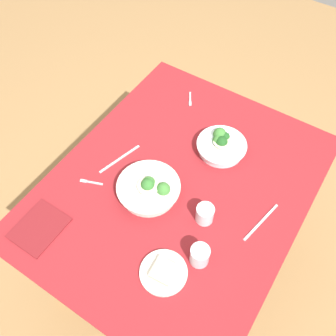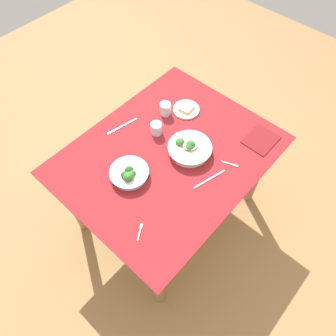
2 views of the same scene
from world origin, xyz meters
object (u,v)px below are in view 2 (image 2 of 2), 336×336
Objects in this scene: broccoli_bowl_far at (129,174)px; water_glass_center at (165,109)px; napkin_folded_upper at (261,140)px; fork_by_near_bowl at (231,164)px; table_knife_left at (209,179)px; broccoli_bowl_near at (189,149)px; table_knife_right at (122,126)px; bread_side_plate at (186,109)px; fork_by_far_bowl at (140,231)px; water_glass_side at (156,128)px.

broccoli_bowl_far is 0.54m from water_glass_center.
napkin_folded_upper is (0.23, -0.59, -0.04)m from water_glass_center.
fork_by_near_bowl is 0.44× the size of table_knife_left.
broccoli_bowl_near is 1.19× the size of table_knife_left.
table_knife_right is (0.24, 0.31, -0.03)m from broccoli_bowl_far.
napkin_folded_upper is at bearing -68.94° from water_glass_center.
fork_by_near_bowl is at bearing -39.60° from broccoli_bowl_far.
table_knife_right is at bearing 176.93° from fork_by_near_bowl.
bread_side_plate is 2.11× the size of water_glass_center.
fork_by_far_bowl is 0.40× the size of table_knife_right.
napkin_folded_upper is (0.39, -0.52, -0.04)m from water_glass_side.
broccoli_bowl_far is 0.36m from water_glass_side.
broccoli_bowl_far is 2.56× the size of fork_by_far_bowl.
broccoli_bowl_near reaches higher than bread_side_plate.
table_knife_left is 0.44m from napkin_folded_upper.
fork_by_near_bowl is 0.72m from table_knife_right.
water_glass_center is 0.84m from fork_by_far_bowl.
water_glass_side is at bearing 4.67° from fork_by_far_bowl.
table_knife_left is at bearing -109.01° from broccoli_bowl_near.
water_glass_side reaches higher than fork_by_near_bowl.
broccoli_bowl_near reaches higher than water_glass_side.
water_glass_side reaches higher than napkin_folded_upper.
table_knife_left is (-0.17, 0.03, -0.00)m from fork_by_near_bowl.
table_knife_right is (-0.27, 0.13, -0.04)m from water_glass_center.
water_glass_side reaches higher than bread_side_plate.
water_glass_center reaches higher than bread_side_plate.
water_glass_side is at bearing 94.40° from broccoli_bowl_near.
fork_by_far_bowl and table_knife_left have the same top height.
fork_by_near_bowl is at bearing -68.68° from broccoli_bowl_near.
broccoli_bowl_near is at bearing -179.58° from fork_by_near_bowl.
water_glass_center is 0.41× the size of napkin_folded_upper.
table_knife_right is 0.87m from napkin_folded_upper.
water_glass_center is at bearing 23.51° from water_glass_side.
table_knife_right is (-0.13, 0.45, -0.03)m from broccoli_bowl_near.
water_glass_center reaches higher than fork_by_far_bowl.
fork_by_far_bowl is (-0.54, -0.39, -0.04)m from water_glass_side.
table_knife_right is (-0.38, 0.21, -0.01)m from bread_side_plate.
broccoli_bowl_near is 0.46m from napkin_folded_upper.
water_glass_center is 0.56m from fork_by_near_bowl.
fork_by_far_bowl is at bearing -144.17° from water_glass_side.
table_knife_left is at bearing -120.96° from fork_by_near_bowl.
napkin_folded_upper is (0.73, -0.41, -0.03)m from broccoli_bowl_far.
table_knife_right is 1.09× the size of napkin_folded_upper.
water_glass_side is 0.23m from table_knife_right.
broccoli_bowl_near is (0.36, -0.14, 0.00)m from broccoli_bowl_far.
fork_by_far_bowl is 0.73m from table_knife_right.
water_glass_center is 0.17m from water_glass_side.
water_glass_side is 0.80× the size of fork_by_near_bowl.
water_glass_center is 0.85× the size of fork_by_near_bowl.
broccoli_bowl_near reaches higher than table_knife_left.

